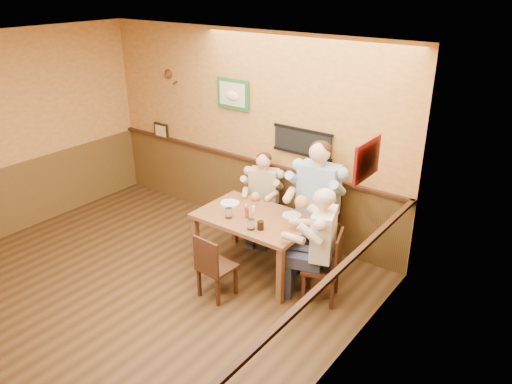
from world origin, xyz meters
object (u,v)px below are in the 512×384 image
Objects in this scene: chair_back_right at (317,224)px; hot_sauce_bottle at (246,212)px; diner_blue_polo at (318,209)px; water_glass_mid at (251,224)px; pepper_shaker at (247,213)px; diner_white_elder at (322,252)px; diner_tan_shirt at (264,201)px; water_glass_left at (229,213)px; salt_shaker at (253,209)px; dining_table at (255,223)px; chair_back_left at (264,212)px; chair_near_side at (217,265)px; cola_tumbler at (260,225)px; chair_right_end at (322,266)px.

chair_back_right is 6.29× the size of hot_sauce_bottle.
diner_blue_polo reaches higher than water_glass_mid.
water_glass_mid is at bearing -44.13° from pepper_shaker.
diner_tan_shirt is at bearing -138.57° from diner_white_elder.
salt_shaker is at bearing 62.99° from water_glass_left.
salt_shaker is at bearing 123.14° from water_glass_mid.
dining_table is 1.76× the size of chair_back_left.
diner_blue_polo is 17.70× the size of salt_shaker.
chair_near_side is 1.51m from diner_tan_shirt.
chair_back_right is at bearing 54.07° from dining_table.
diner_blue_polo is at bearing 75.62° from cola_tumbler.
chair_back_right reaches higher than water_glass_mid.
chair_back_right is 0.88m from diner_white_elder.
chair_right_end is 0.83m from cola_tumbler.
dining_table is at bearing 136.77° from cola_tumbler.
chair_right_end is at bearing -61.88° from chair_back_right.
chair_back_right is (0.49, 0.67, -0.15)m from dining_table.
chair_back_right is 10.23× the size of pepper_shaker.
water_glass_left is at bearing -98.95° from diner_tan_shirt.
diner_tan_shirt is 1.01m from water_glass_left.
diner_blue_polo is 8.98× the size of hot_sauce_bottle.
dining_table is at bearing -42.58° from salt_shaker.
chair_back_left is (-0.40, 0.74, -0.26)m from dining_table.
chair_right_end is at bearing -49.07° from diner_tan_shirt.
chair_back_left is 1.26m from water_glass_mid.
diner_white_elder is at bearing 0.00° from chair_right_end.
chair_right_end is at bearing 2.72° from hot_sauce_bottle.
water_glass_mid is (-0.32, -0.97, 0.09)m from diner_blue_polo.
water_glass_mid is (0.17, -0.30, 0.16)m from dining_table.
salt_shaker is (-0.33, 0.31, -0.01)m from cola_tumbler.
pepper_shaker is (0.17, 0.14, -0.01)m from water_glass_left.
diner_blue_polo is at bearing -23.63° from chair_back_left.
diner_white_elder is 0.87m from water_glass_mid.
cola_tumbler is (0.66, -0.98, 0.40)m from chair_back_left.
chair_right_end is at bearing 17.32° from water_glass_mid.
hot_sauce_bottle reaches higher than water_glass_mid.
cola_tumbler is at bearing -110.08° from chair_back_right.
diner_blue_polo is (-0.48, 0.72, 0.30)m from chair_right_end.
chair_back_right reaches higher than cola_tumbler.
salt_shaker is (-0.57, -0.60, 0.28)m from chair_back_right.
chair_back_right is 1.00m from hot_sauce_bottle.
diner_white_elder is 12.35× the size of pepper_shaker.
diner_tan_shirt is at bearing 123.77° from cola_tumbler.
diner_tan_shirt is 0.93× the size of diner_white_elder.
pepper_shaker is at bearing -82.78° from chair_near_side.
diner_white_elder is 9.81× the size of water_glass_left.
hot_sauce_bottle is (-0.54, -0.77, 0.10)m from diner_blue_polo.
pepper_shaker is (-0.55, -0.75, 0.07)m from diner_blue_polo.
diner_blue_polo is at bearing -164.71° from diner_white_elder.
chair_back_left is 0.78× the size of chair_back_right.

